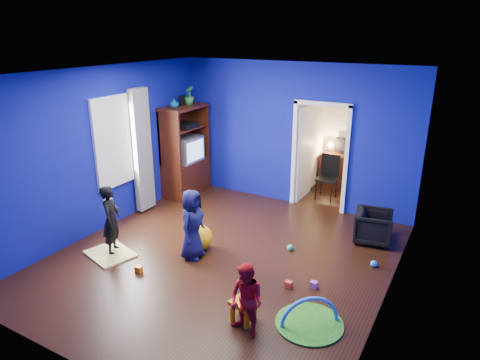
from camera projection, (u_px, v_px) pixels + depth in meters
The scene contains 33 objects.
floor at pixel (222, 258), 6.87m from camera, with size 5.00×5.50×0.01m, color black.
ceiling at pixel (220, 73), 5.91m from camera, with size 5.00×5.50×0.01m, color white.
wall_back at pixel (293, 135), 8.65m from camera, with size 5.00×0.02×2.90m, color navy.
wall_front at pixel (71, 251), 4.13m from camera, with size 5.00×0.02×2.90m, color navy.
wall_left at pixel (101, 151), 7.55m from camera, with size 0.02×5.50×2.90m, color navy.
wall_right at pixel (395, 204), 5.23m from camera, with size 0.02×5.50×2.90m, color navy.
alcove at pixel (334, 139), 9.15m from camera, with size 1.00×1.75×2.50m, color silver, non-canonical shape.
armchair at pixel (374, 227), 7.32m from camera, with size 0.60×0.62×0.56m, color black.
child_black at pixel (111, 220), 6.87m from camera, with size 0.43×0.28×1.17m, color black.
child_navy at pixel (192, 224), 6.73m from camera, with size 0.56×0.36×1.15m, color #10173C.
toddler_red at pixel (246, 301), 5.01m from camera, with size 0.45×0.35×0.94m, color red.
vase at pixel (174, 103), 8.68m from camera, with size 0.19×0.19×0.20m, color #0C6065.
potted_plant at pixel (189, 95), 9.07m from camera, with size 0.21×0.21×0.38m, color #308437.
tv_armoire at pixel (185, 151), 9.28m from camera, with size 0.58×1.14×1.96m, color #3F140A.
crt_tv at pixel (187, 149), 9.25m from camera, with size 0.46×0.70×0.54m, color silver.
yellow_blanket at pixel (110, 254), 6.97m from camera, with size 0.75×0.60×0.03m, color #F2E07A.
hopper_ball at pixel (199, 237), 7.08m from camera, with size 0.44×0.44×0.44m, color yellow.
kid_chair at pixel (243, 304), 5.32m from camera, with size 0.28×0.28×0.50m, color yellow.
play_mat at pixel (309, 323), 5.33m from camera, with size 0.85×0.85×0.02m, color #4CA024.
toy_arch at pixel (309, 323), 5.33m from camera, with size 0.76×0.76×0.05m, color #3F8CD8.
window_left at pixel (115, 141), 7.79m from camera, with size 0.03×0.95×1.55m, color white.
curtain at pixel (142, 151), 8.29m from camera, with size 0.14×0.42×2.40m, color slate.
doorway at pixel (320, 158), 8.50m from camera, with size 1.16×0.10×2.10m, color white.
study_desk at pixel (340, 170), 9.97m from camera, with size 0.88×0.44×0.75m, color #3D140A.
desk_monitor at pixel (343, 145), 9.87m from camera, with size 0.40×0.05×0.32m, color black.
desk_lamp at pixel (331, 145), 9.96m from camera, with size 0.14×0.14×0.14m, color #FFD88C.
folding_chair at pixel (327, 178), 9.15m from camera, with size 0.40×0.40×0.92m, color black.
book_shelf at pixel (347, 98), 9.51m from camera, with size 0.88×0.24×0.04m, color white.
toy_0 at pixel (289, 285), 6.07m from camera, with size 0.10×0.08×0.10m, color #DD4324.
toy_1 at pixel (374, 264), 6.61m from camera, with size 0.11×0.11×0.11m, color #287FE3.
toy_2 at pixel (139, 269), 6.46m from camera, with size 0.10×0.08×0.10m, color orange.
toy_3 at pixel (290, 247), 7.10m from camera, with size 0.11×0.11×0.11m, color green.
toy_4 at pixel (314, 285), 6.07m from camera, with size 0.10×0.08×0.10m, color #BC47BF.
Camera 1 is at (3.22, -5.14, 3.48)m, focal length 32.00 mm.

